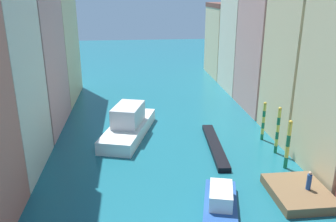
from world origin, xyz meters
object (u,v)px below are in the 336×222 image
at_px(mooring_pole_1, 278,130).
at_px(mooring_pole_2, 263,121).
at_px(gondola_black, 215,146).
at_px(person_on_dock, 309,181).
at_px(mooring_pole_0, 288,144).
at_px(motorboat_0, 220,203).
at_px(vaporetto_white, 129,125).
at_px(waterfront_dock, 299,193).

distance_m(mooring_pole_1, mooring_pole_2, 3.26).
bearing_deg(gondola_black, mooring_pole_2, 15.28).
distance_m(person_on_dock, mooring_pole_0, 4.80).
bearing_deg(motorboat_0, mooring_pole_1, 48.22).
xyz_separation_m(person_on_dock, vaporetto_white, (-13.61, 13.76, -0.19)).
distance_m(vaporetto_white, motorboat_0, 16.11).
bearing_deg(person_on_dock, waterfront_dock, 167.29).
xyz_separation_m(mooring_pole_2, motorboat_0, (-7.66, -11.98, -1.50)).
distance_m(person_on_dock, motorboat_0, 7.18).
bearing_deg(vaporetto_white, mooring_pole_0, -32.96).
relative_size(person_on_dock, mooring_pole_2, 0.36).
distance_m(waterfront_dock, motorboat_0, 6.56).
height_order(vaporetto_white, gondola_black, vaporetto_white).
bearing_deg(mooring_pole_0, vaporetto_white, 147.04).
bearing_deg(gondola_black, mooring_pole_1, -17.06).
distance_m(mooring_pole_1, vaporetto_white, 15.58).
bearing_deg(motorboat_0, vaporetto_white, 113.94).
distance_m(mooring_pole_0, gondola_black, 7.47).
bearing_deg(mooring_pole_0, mooring_pole_1, 83.27).
relative_size(vaporetto_white, motorboat_0, 1.75).
distance_m(mooring_pole_0, motorboat_0, 9.49).
bearing_deg(mooring_pole_0, waterfront_dock, -102.05).
bearing_deg(motorboat_0, waterfront_dock, 9.57).
bearing_deg(mooring_pole_1, gondola_black, 162.94).
height_order(mooring_pole_2, motorboat_0, mooring_pole_2).
bearing_deg(mooring_pole_2, mooring_pole_0, -91.96).
bearing_deg(mooring_pole_1, mooring_pole_0, -96.73).
distance_m(mooring_pole_0, mooring_pole_2, 6.34).
xyz_separation_m(person_on_dock, motorboat_0, (-7.08, -0.95, -0.75)).
bearing_deg(mooring_pole_2, vaporetto_white, 169.10).
bearing_deg(vaporetto_white, gondola_black, -26.07).
bearing_deg(gondola_black, motorboat_0, -101.52).
bearing_deg(mooring_pole_0, person_on_dock, -94.44).
height_order(person_on_dock, motorboat_0, person_on_dock).
bearing_deg(vaporetto_white, person_on_dock, -45.32).
height_order(mooring_pole_0, gondola_black, mooring_pole_0).
relative_size(mooring_pole_0, mooring_pole_1, 0.97).
bearing_deg(mooring_pole_0, gondola_black, 137.75).
xyz_separation_m(vaporetto_white, motorboat_0, (6.53, -14.71, -0.57)).
xyz_separation_m(waterfront_dock, motorboat_0, (-6.47, -1.09, 0.31)).
bearing_deg(waterfront_dock, mooring_pole_2, 83.76).
relative_size(mooring_pole_2, motorboat_0, 0.65).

